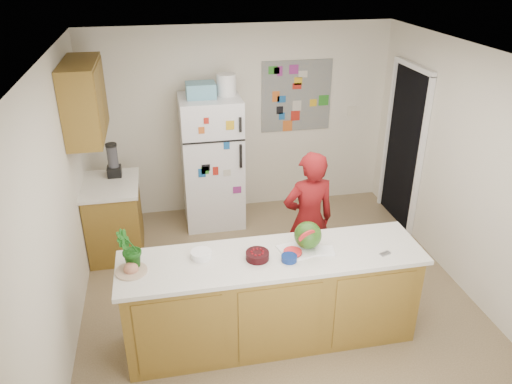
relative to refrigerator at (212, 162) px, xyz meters
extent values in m
cube|color=brown|center=(0.45, -1.88, -0.86)|extent=(4.00, 4.50, 0.02)
cube|color=beige|center=(0.45, 0.38, 0.40)|extent=(4.00, 0.02, 2.50)
cube|color=beige|center=(-1.56, -1.88, 0.40)|extent=(0.02, 4.50, 2.50)
cube|color=beige|center=(2.46, -1.88, 0.40)|extent=(0.02, 4.50, 2.50)
cube|color=white|center=(0.45, -1.88, 1.66)|extent=(4.00, 4.50, 0.02)
cube|color=black|center=(2.44, -0.43, 0.17)|extent=(0.03, 0.85, 2.04)
cube|color=brown|center=(0.25, -2.38, -0.41)|extent=(2.60, 0.62, 0.88)
cube|color=silver|center=(0.25, -2.38, 0.05)|extent=(2.68, 0.70, 0.04)
cube|color=brown|center=(-1.24, -0.53, -0.42)|extent=(0.60, 0.80, 0.86)
cube|color=silver|center=(-1.24, -0.53, 0.03)|extent=(0.64, 0.84, 0.04)
cube|color=brown|center=(-1.37, -0.58, 1.05)|extent=(0.35, 1.00, 0.80)
cube|color=silver|center=(0.00, 0.00, 0.00)|extent=(0.75, 0.70, 1.70)
cube|color=#5999B2|center=(-0.10, 0.00, 0.94)|extent=(0.35, 0.28, 0.18)
cube|color=slate|center=(1.20, 0.36, 0.70)|extent=(0.95, 0.01, 0.95)
imported|color=maroon|center=(0.82, -1.59, -0.08)|extent=(0.59, 0.41, 1.54)
cylinder|color=black|center=(-1.19, -0.33, 0.24)|extent=(0.12, 0.12, 0.38)
cube|color=silver|center=(0.52, -2.34, 0.08)|extent=(0.43, 0.36, 0.01)
sphere|color=#316217|center=(0.58, -2.32, 0.20)|extent=(0.24, 0.24, 0.24)
cylinder|color=red|center=(0.43, -2.39, 0.09)|extent=(0.16, 0.16, 0.02)
cylinder|color=black|center=(0.11, -2.40, 0.11)|extent=(0.22, 0.22, 0.07)
cylinder|color=silver|center=(-0.36, -2.28, 0.10)|extent=(0.21, 0.21, 0.06)
cylinder|color=navy|center=(0.37, -2.48, 0.10)|extent=(0.16, 0.16, 0.05)
cylinder|color=#BDB094|center=(-0.95, -2.38, 0.08)|extent=(0.27, 0.27, 0.02)
cube|color=silver|center=(0.71, -2.41, 0.08)|extent=(0.19, 0.17, 0.02)
cube|color=gray|center=(1.22, -2.55, 0.08)|extent=(0.11, 0.08, 0.01)
imported|color=#0D3B0F|center=(-0.95, -2.33, 0.25)|extent=(0.26, 0.24, 0.36)
camera|label=1|loc=(-0.61, -5.93, 2.48)|focal=35.00mm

